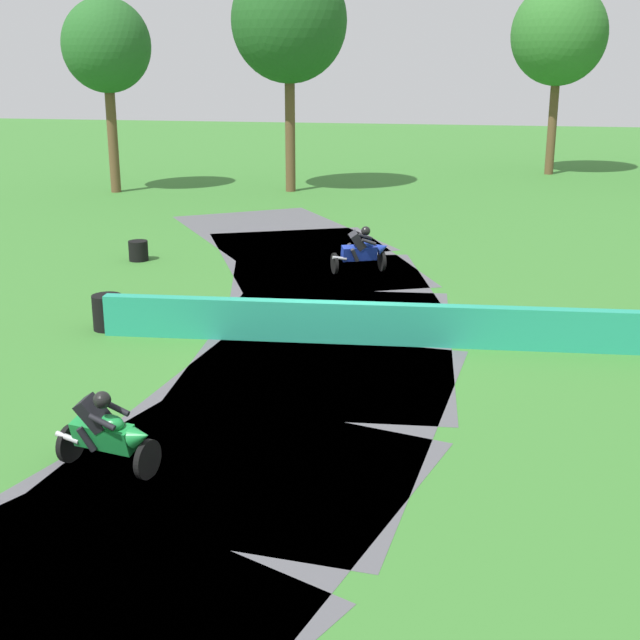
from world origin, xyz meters
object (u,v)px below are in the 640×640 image
at_px(motorcycle_lead_green, 107,433).
at_px(tire_stack_mid_b, 138,251).
at_px(motorcycle_chase_blue, 362,250).
at_px(tire_stack_mid_a, 108,312).

bearing_deg(motorcycle_lead_green, tire_stack_mid_b, 109.57).
relative_size(motorcycle_lead_green, motorcycle_chase_blue, 0.99).
bearing_deg(tire_stack_mid_b, motorcycle_lead_green, -70.43).
bearing_deg(motorcycle_lead_green, motorcycle_chase_blue, 80.86).
xyz_separation_m(motorcycle_lead_green, tire_stack_mid_b, (-4.73, 13.31, -0.35)).
relative_size(motorcycle_lead_green, tire_stack_mid_a, 2.13).
bearing_deg(motorcycle_chase_blue, tire_stack_mid_b, 177.13).
bearing_deg(tire_stack_mid_a, motorcycle_lead_green, -66.74).
xyz_separation_m(tire_stack_mid_a, tire_stack_mid_b, (-1.86, 6.62, -0.10)).
relative_size(motorcycle_chase_blue, tire_stack_mid_b, 2.87).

